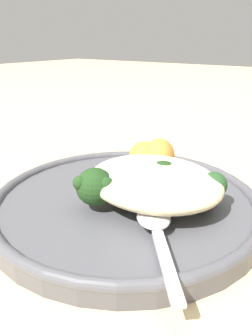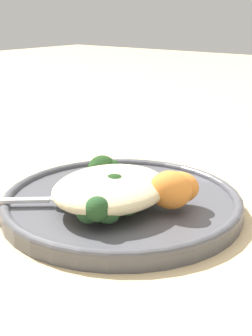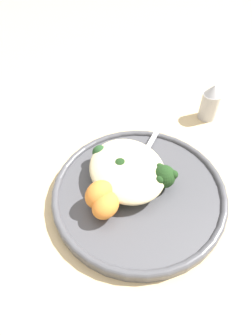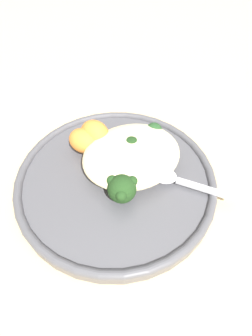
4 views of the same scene
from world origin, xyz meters
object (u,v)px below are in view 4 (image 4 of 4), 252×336
Objects in this scene: plate at (115,179)px; broccoli_stalk_2 at (137,166)px; kale_tuft at (151,137)px; broccoli_stalk_0 at (118,183)px; broccoli_stalk_4 at (124,142)px; broccoli_stalk_1 at (128,169)px; broccoli_stalk_3 at (128,150)px; quinoa_mound at (130,153)px; sweet_potato_chunk_1 at (84,141)px; spoon at (171,177)px; sweet_potato_chunk_0 at (94,134)px.

broccoli_stalk_2 is at bearing 162.60° from plate.
broccoli_stalk_0 is at bearing 33.46° from kale_tuft.
broccoli_stalk_4 is (-0.03, -0.04, 0.02)m from plate.
broccoli_stalk_1 is (-0.02, -0.02, -0.00)m from broccoli_stalk_0.
broccoli_stalk_3 reaches higher than plate.
quinoa_mound is 1.85× the size of broccoli_stalk_2.
quinoa_mound reaches higher than broccoli_stalk_2.
broccoli_stalk_3 is at bearing -85.76° from quinoa_mound.
quinoa_mound is (-0.03, -0.01, 0.03)m from plate.
sweet_potato_chunk_1 reaches higher than broccoli_stalk_2.
broccoli_stalk_3 is 1.68× the size of kale_tuft.
broccoli_stalk_1 is at bearing 146.24° from plate.
kale_tuft reaches higher than broccoli_stalk_2.
spoon is at bearing 127.45° from sweet_potato_chunk_1.
kale_tuft is at bearing 90.18° from broccoli_stalk_2.
broccoli_stalk_3 is at bearing 139.49° from broccoli_stalk_2.
broccoli_stalk_4 is at bearing 98.22° from broccoli_stalk_3.
sweet_potato_chunk_1 is 0.14m from spoon.
broccoli_stalk_1 is 2.13× the size of sweet_potato_chunk_1.
broccoli_stalk_1 and kale_tuft have the same top height.
sweet_potato_chunk_1 reaches higher than plate.
sweet_potato_chunk_0 is at bearing 161.76° from broccoli_stalk_2.
spoon is at bearing 78.78° from broccoli_stalk_0.
broccoli_stalk_4 is at bearing 149.46° from broccoli_stalk_0.
broccoli_stalk_2 is 1.66× the size of sweet_potato_chunk_1.
quinoa_mound is 1.33× the size of spoon.
broccoli_stalk_0 is 0.09m from sweet_potato_chunk_1.
quinoa_mound is at bearing 119.42° from sweet_potato_chunk_0.
quinoa_mound is at bearing -108.90° from broccoli_stalk_4.
broccoli_stalk_1 is 1.25× the size of broccoli_stalk_3.
plate is at bearing -164.23° from spoon.
broccoli_stalk_1 is 0.08m from sweet_potato_chunk_0.
broccoli_stalk_2 reaches higher than plate.
quinoa_mound reaches higher than broccoli_stalk_1.
broccoli_stalk_0 is 2.66× the size of sweet_potato_chunk_1.
quinoa_mound is at bearing 119.44° from broccoli_stalk_1.
plate is 3.62× the size of broccoli_stalk_3.
kale_tuft is at bearing -159.03° from plate.
sweet_potato_chunk_1 is (0.03, -0.08, 0.00)m from broccoli_stalk_1.
broccoli_stalk_1 reaches higher than broccoli_stalk_2.
broccoli_stalk_0 is 0.04m from broccoli_stalk_2.
broccoli_stalk_4 is at bearing -16.32° from kale_tuft.
broccoli_stalk_3 is 0.07m from spoon.
broccoli_stalk_0 reaches higher than broccoli_stalk_2.
broccoli_stalk_1 is at bearing 114.20° from sweet_potato_chunk_1.
sweet_potato_chunk_1 is at bearing -171.01° from broccoli_stalk_0.
sweet_potato_chunk_1 reaches higher than broccoli_stalk_4.
sweet_potato_chunk_0 is 0.08m from kale_tuft.
kale_tuft is 0.44× the size of spoon.
quinoa_mound reaches higher than plate.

